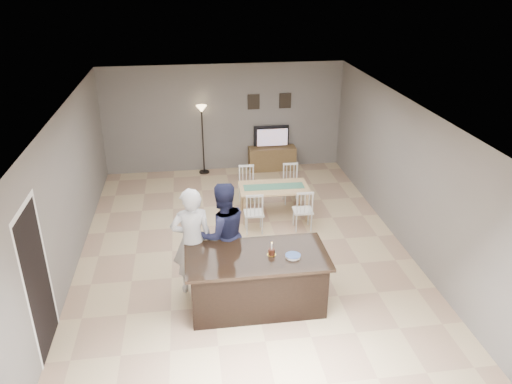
{
  "coord_description": "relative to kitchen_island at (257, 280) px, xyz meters",
  "views": [
    {
      "loc": [
        -0.91,
        -8.13,
        4.87
      ],
      "look_at": [
        0.2,
        -0.3,
        1.25
      ],
      "focal_mm": 35.0,
      "sensor_mm": 36.0,
      "label": 1
    }
  ],
  "objects": [
    {
      "name": "man",
      "position": [
        -0.45,
        0.72,
        0.44
      ],
      "size": [
        1.01,
        0.88,
        1.78
      ],
      "primitive_type": "imported",
      "rotation": [
        0.0,
        0.0,
        3.41
      ],
      "color": "#181B36",
      "rests_on": "floor"
    },
    {
      "name": "birthday_cake",
      "position": [
        0.22,
        -0.02,
        0.5
      ],
      "size": [
        0.14,
        0.14,
        0.21
      ],
      "color": "gold",
      "rests_on": "kitchen_island"
    },
    {
      "name": "plate_stack",
      "position": [
        0.53,
        -0.13,
        0.46
      ],
      "size": [
        0.23,
        0.23,
        0.04
      ],
      "color": "white",
      "rests_on": "kitchen_island"
    },
    {
      "name": "doorway",
      "position": [
        -2.99,
        -0.5,
        0.8
      ],
      "size": [
        0.0,
        2.1,
        2.65
      ],
      "color": "black",
      "rests_on": "floor"
    },
    {
      "name": "tv_screen_glow",
      "position": [
        1.2,
        5.56,
        0.42
      ],
      "size": [
        0.78,
        0.0,
        0.78
      ],
      "primitive_type": "plane",
      "rotation": [
        1.57,
        0.0,
        3.14
      ],
      "color": "#C96B16",
      "rests_on": "tv_console"
    },
    {
      "name": "floor_lamp",
      "position": [
        -0.56,
        5.59,
        0.91
      ],
      "size": [
        0.26,
        0.26,
        1.75
      ],
      "color": "black",
      "rests_on": "floor"
    },
    {
      "name": "tv_console",
      "position": [
        1.2,
        5.57,
        -0.15
      ],
      "size": [
        1.2,
        0.4,
        0.6
      ],
      "primitive_type": "cube",
      "color": "brown",
      "rests_on": "floor"
    },
    {
      "name": "room_shell",
      "position": [
        0.0,
        1.8,
        1.22
      ],
      "size": [
        8.0,
        8.0,
        8.0
      ],
      "color": "slate",
      "rests_on": "floor"
    },
    {
      "name": "kitchen_island",
      "position": [
        0.0,
        0.0,
        0.0
      ],
      "size": [
        2.15,
        1.1,
        0.9
      ],
      "color": "black",
      "rests_on": "floor"
    },
    {
      "name": "woman",
      "position": [
        -0.95,
        0.55,
        0.45
      ],
      "size": [
        0.71,
        0.52,
        1.81
      ],
      "primitive_type": "imported",
      "rotation": [
        0.0,
        0.0,
        3.28
      ],
      "color": "#B9BABE",
      "rests_on": "floor"
    },
    {
      "name": "dining_table",
      "position": [
        0.78,
        2.96,
        0.1
      ],
      "size": [
        1.45,
        1.64,
        0.87
      ],
      "rotation": [
        0.0,
        0.0,
        -0.02
      ],
      "color": "tan",
      "rests_on": "floor"
    },
    {
      "name": "floor",
      "position": [
        0.0,
        1.8,
        -0.45
      ],
      "size": [
        8.0,
        8.0,
        0.0
      ],
      "primitive_type": "plane",
      "color": "tan",
      "rests_on": "ground"
    },
    {
      "name": "picture_frames",
      "position": [
        1.15,
        5.78,
        1.3
      ],
      "size": [
        1.1,
        0.02,
        0.38
      ],
      "color": "black",
      "rests_on": "room_shell"
    },
    {
      "name": "television",
      "position": [
        1.2,
        5.64,
        0.41
      ],
      "size": [
        0.91,
        0.12,
        0.53
      ],
      "primitive_type": "imported",
      "rotation": [
        0.0,
        0.0,
        3.14
      ],
      "color": "black",
      "rests_on": "tv_console"
    }
  ]
}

